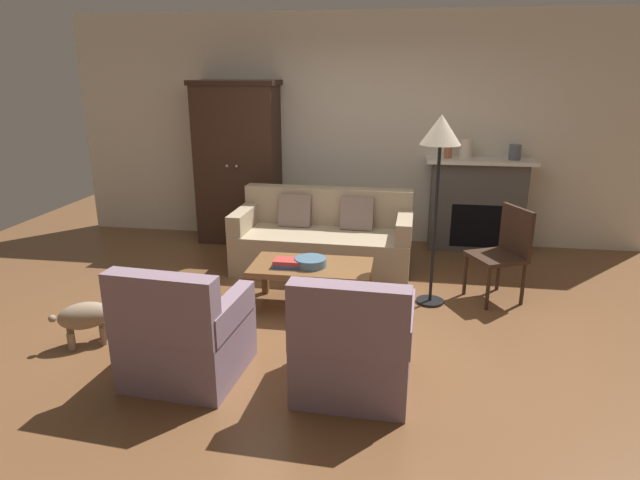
# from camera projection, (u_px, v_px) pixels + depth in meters

# --- Properties ---
(ground_plane) EXTENTS (9.60, 9.60, 0.00)m
(ground_plane) POSITION_uv_depth(u_px,v_px,m) (321.00, 320.00, 4.79)
(ground_plane) COLOR brown
(back_wall) EXTENTS (7.20, 0.10, 2.80)m
(back_wall) POSITION_uv_depth(u_px,v_px,m) (352.00, 130.00, 6.78)
(back_wall) COLOR silver
(back_wall) RESTS_ON ground
(fireplace) EXTENTS (1.26, 0.48, 1.12)m
(fireplace) POSITION_uv_depth(u_px,v_px,m) (476.00, 204.00, 6.56)
(fireplace) COLOR #4C4947
(fireplace) RESTS_ON ground
(armoire) EXTENTS (1.06, 0.57, 2.01)m
(armoire) POSITION_uv_depth(u_px,v_px,m) (238.00, 163.00, 6.79)
(armoire) COLOR #382319
(armoire) RESTS_ON ground
(couch) EXTENTS (1.94, 0.90, 0.86)m
(couch) POSITION_uv_depth(u_px,v_px,m) (324.00, 241.00, 5.97)
(couch) COLOR tan
(couch) RESTS_ON ground
(coffee_table) EXTENTS (1.10, 0.60, 0.42)m
(coffee_table) POSITION_uv_depth(u_px,v_px,m) (311.00, 270.00, 4.96)
(coffee_table) COLOR brown
(coffee_table) RESTS_ON ground
(fruit_bowl) EXTENTS (0.29, 0.29, 0.08)m
(fruit_bowl) POSITION_uv_depth(u_px,v_px,m) (311.00, 262.00, 4.89)
(fruit_bowl) COLOR slate
(fruit_bowl) RESTS_ON coffee_table
(book_stack) EXTENTS (0.25, 0.18, 0.07)m
(book_stack) POSITION_uv_depth(u_px,v_px,m) (287.00, 263.00, 4.89)
(book_stack) COLOR #38569E
(book_stack) RESTS_ON coffee_table
(mantel_vase_terracotta) EXTENTS (0.09, 0.09, 0.24)m
(mantel_vase_terracotta) POSITION_uv_depth(u_px,v_px,m) (448.00, 148.00, 6.39)
(mantel_vase_terracotta) COLOR #A86042
(mantel_vase_terracotta) RESTS_ON fireplace
(mantel_vase_cream) EXTENTS (0.15, 0.15, 0.24)m
(mantel_vase_cream) POSITION_uv_depth(u_px,v_px,m) (466.00, 149.00, 6.36)
(mantel_vase_cream) COLOR beige
(mantel_vase_cream) RESTS_ON fireplace
(mantel_vase_slate) EXTENTS (0.14, 0.14, 0.18)m
(mantel_vase_slate) POSITION_uv_depth(u_px,v_px,m) (515.00, 152.00, 6.29)
(mantel_vase_slate) COLOR #565B66
(mantel_vase_slate) RESTS_ON fireplace
(armchair_near_left) EXTENTS (0.83, 0.83, 0.88)m
(armchair_near_left) POSITION_uv_depth(u_px,v_px,m) (184.00, 337.00, 3.83)
(armchair_near_left) COLOR gray
(armchair_near_left) RESTS_ON ground
(armchair_near_right) EXTENTS (0.81, 0.80, 0.88)m
(armchair_near_right) POSITION_uv_depth(u_px,v_px,m) (353.00, 348.00, 3.67)
(armchair_near_right) COLOR gray
(armchair_near_right) RESTS_ON ground
(side_chair_wooden) EXTENTS (0.59, 0.59, 0.90)m
(side_chair_wooden) POSITION_uv_depth(u_px,v_px,m) (505.00, 248.00, 5.11)
(side_chair_wooden) COLOR #382319
(side_chair_wooden) RESTS_ON ground
(floor_lamp) EXTENTS (0.36, 0.36, 1.76)m
(floor_lamp) POSITION_uv_depth(u_px,v_px,m) (440.00, 142.00, 4.71)
(floor_lamp) COLOR black
(floor_lamp) RESTS_ON ground
(dog) EXTENTS (0.50, 0.40, 0.39)m
(dog) POSITION_uv_depth(u_px,v_px,m) (89.00, 316.00, 4.32)
(dog) COLOR gray
(dog) RESTS_ON ground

